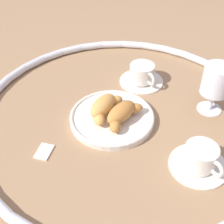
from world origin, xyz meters
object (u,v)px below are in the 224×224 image
object	(u,v)px
pastry_plate	(112,118)
sugar_packet	(44,151)
croissant_small	(122,113)
croissant_large	(104,107)
coffee_cup_far	(142,75)
coffee_cup_near	(200,159)
juice_glass_left	(216,83)

from	to	relation	value
pastry_plate	sugar_packet	world-z (taller)	pastry_plate
pastry_plate	croissant_small	xyz separation A→B (m)	(0.00, 0.03, 0.03)
croissant_small	sugar_packet	bearing A→B (deg)	-37.78
croissant_large	sugar_packet	xyz separation A→B (m)	(0.18, -0.08, -0.03)
croissant_large	coffee_cup_far	distance (m)	0.20
sugar_packet	coffee_cup_far	bearing A→B (deg)	153.58
coffee_cup_near	pastry_plate	bearing A→B (deg)	-103.60
coffee_cup_near	juice_glass_left	bearing A→B (deg)	-174.84
croissant_small	coffee_cup_far	size ratio (longest dim) A/B	0.98
pastry_plate	croissant_large	world-z (taller)	croissant_large
croissant_large	juice_glass_left	world-z (taller)	juice_glass_left
croissant_small	coffee_cup_near	bearing A→B (deg)	75.31
coffee_cup_far	coffee_cup_near	bearing A→B (deg)	42.50
pastry_plate	juice_glass_left	bearing A→B (deg)	124.61
pastry_plate	croissant_large	distance (m)	0.04
coffee_cup_near	coffee_cup_far	size ratio (longest dim) A/B	1.00
croissant_large	sugar_packet	world-z (taller)	croissant_large
coffee_cup_near	juice_glass_left	world-z (taller)	juice_glass_left
pastry_plate	coffee_cup_far	size ratio (longest dim) A/B	1.67
croissant_large	coffee_cup_far	size ratio (longest dim) A/B	1.01
pastry_plate	sugar_packet	distance (m)	0.20
croissant_small	juice_glass_left	bearing A→B (deg)	129.07
croissant_small	coffee_cup_far	distance (m)	0.21
juice_glass_left	sugar_packet	bearing A→B (deg)	-44.91
croissant_large	coffee_cup_near	bearing A→B (deg)	77.16
sugar_packet	croissant_large	bearing A→B (deg)	146.29
coffee_cup_near	coffee_cup_far	bearing A→B (deg)	-137.50
coffee_cup_near	juice_glass_left	distance (m)	0.23
coffee_cup_near	sugar_packet	xyz separation A→B (m)	(0.11, -0.35, -0.02)
coffee_cup_near	sugar_packet	bearing A→B (deg)	-72.07
pastry_plate	croissant_small	distance (m)	0.04
pastry_plate	croissant_small	world-z (taller)	croissant_small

